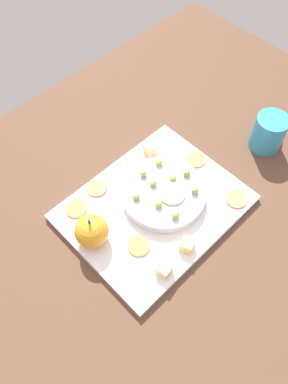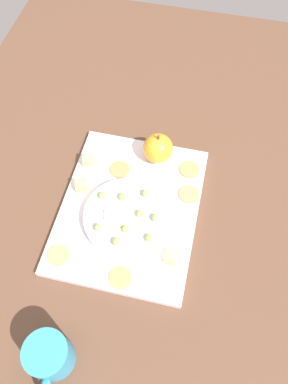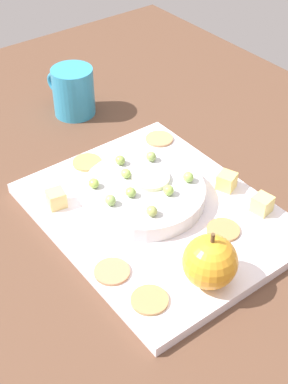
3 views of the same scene
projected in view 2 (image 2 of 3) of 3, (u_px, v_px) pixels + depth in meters
The scene contains 24 objects.
table at pixel (128, 199), 86.47cm from camera, with size 138.38×96.14×4.98cm, color brown.
platter at pixel (130, 209), 81.40cm from camera, with size 36.37×28.85×1.55cm, color white.
serving_dish at pixel (127, 217), 78.22cm from camera, with size 17.87×17.87×2.39cm, color silver.
apple_whole at pixel (158, 148), 84.44cm from camera, with size 6.81×6.81×6.81cm, color orange.
apple_stem at pixel (159, 137), 80.98cm from camera, with size 0.50×0.50×1.20cm, color brown.
cheese_cube_0 at pixel (171, 257), 73.77cm from camera, with size 2.49×2.49×2.49cm, color #F0CD76.
cheese_cube_1 at pixel (89, 160), 85.45cm from camera, with size 2.49×2.49×2.49cm, color #EAD577.
cheese_cube_2 at pixel (81, 185), 82.07cm from camera, with size 2.49×2.49×2.49cm, color #F2D46E.
cracker_0 at pixel (189, 194), 82.15cm from camera, with size 4.58×4.58×0.40cm, color tan.
cracker_1 at pixel (120, 169), 85.44cm from camera, with size 4.58×4.58×0.40cm, color #B1804D.
cracker_2 at pixel (58, 255), 75.11cm from camera, with size 4.58×4.58×0.40cm, color tan.
cracker_3 at pixel (120, 278), 72.78cm from camera, with size 4.58×4.58×0.40cm, color tan.
cracker_4 at pixel (189, 169), 85.44cm from camera, with size 4.58×4.58×0.40cm, color #AE8351.
grape_0 at pixel (155, 218), 76.02cm from camera, with size 1.64×1.47×1.52cm, color #94BA62.
grape_1 at pixel (125, 229), 74.87cm from camera, with size 1.64×1.47×1.34cm, color #A0C35A.
grape_2 at pixel (145, 193), 78.95cm from camera, with size 1.64×1.47×1.44cm, color #9AAA59.
grape_3 at pixel (122, 197), 78.43cm from camera, with size 1.64×1.47×1.50cm, color #99C354.
grape_4 at pixel (116, 241), 73.46cm from camera, with size 1.64×1.47×1.41cm, color #8DAA4E.
grape_5 at pixel (102, 195), 78.61cm from camera, with size 1.64×1.47×1.53cm, color #95C357.
grape_6 at pixel (149, 238), 73.88cm from camera, with size 1.64×1.47×1.35cm, color #9FC350.
grape_7 at pixel (98, 227), 74.94cm from camera, with size 1.64×1.47×1.48cm, color #8EAC59.
grape_8 at pixel (140, 214), 76.57cm from camera, with size 1.64×1.47×1.34cm, color #8DB153.
apple_slice_0 at pixel (115, 214), 76.89cm from camera, with size 5.53×5.53×0.60cm, color beige.
cup at pixel (50, 356), 63.27cm from camera, with size 10.61×7.47×8.79cm.
Camera 2 is at (40.41, 13.06, 77.92)cm, focal length 35.33 mm.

